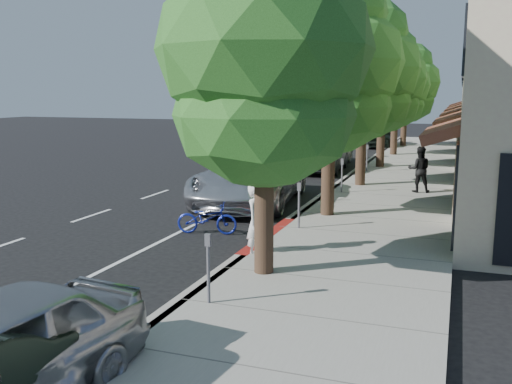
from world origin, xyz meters
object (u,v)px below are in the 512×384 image
at_px(street_tree_4, 396,87).
at_px(dark_sedan, 324,154).
at_px(street_tree_3, 383,81).
at_px(street_tree_1, 330,65).
at_px(dark_suv_far, 380,136).
at_px(white_pickup, 326,150).
at_px(pedestrian, 419,169).
at_px(silver_suv, 250,178).
at_px(street_tree_0, 264,55).
at_px(street_tree_2, 363,71).
at_px(bicycle, 207,218).
at_px(street_tree_5, 406,84).
at_px(cyclist, 257,221).

relative_size(street_tree_4, dark_sedan, 1.31).
bearing_deg(street_tree_3, street_tree_1, -90.00).
height_order(street_tree_3, dark_suv_far, street_tree_3).
bearing_deg(white_pickup, dark_sedan, -77.91).
distance_m(street_tree_1, dark_suv_far, 24.33).
xyz_separation_m(street_tree_1, pedestrian, (2.35, 5.02, -3.60)).
distance_m(dark_sedan, white_pickup, 2.55).
bearing_deg(white_pickup, street_tree_3, -16.63).
bearing_deg(street_tree_4, street_tree_3, -90.00).
bearing_deg(street_tree_4, white_pickup, -120.56).
xyz_separation_m(street_tree_4, silver_suv, (-3.07, -16.50, -3.22)).
bearing_deg(pedestrian, street_tree_0, 68.14).
bearing_deg(street_tree_2, white_pickup, 113.14).
relative_size(bicycle, dark_suv_far, 0.35).
bearing_deg(street_tree_5, street_tree_3, -90.00).
relative_size(street_tree_4, cyclist, 3.81).
distance_m(street_tree_1, dark_sedan, 11.39).
bearing_deg(street_tree_0, pedestrian, 77.98).
bearing_deg(dark_sedan, cyclist, -86.02).
height_order(street_tree_1, pedestrian, street_tree_1).
distance_m(street_tree_4, bicycle, 21.41).
xyz_separation_m(street_tree_5, dark_sedan, (-2.50, -13.54, -3.55)).
height_order(street_tree_1, street_tree_4, street_tree_1).
bearing_deg(dark_suv_far, street_tree_5, 0.43).
relative_size(white_pickup, pedestrian, 3.09).
relative_size(street_tree_3, street_tree_4, 1.06).
relative_size(silver_suv, white_pickup, 1.25).
xyz_separation_m(street_tree_0, silver_suv, (-3.07, 7.50, -3.64)).
xyz_separation_m(bicycle, dark_suv_far, (1.12, 26.89, 0.37)).
distance_m(street_tree_0, street_tree_4, 24.00).
bearing_deg(street_tree_0, silver_suv, 112.29).
relative_size(street_tree_3, pedestrian, 4.15).
bearing_deg(silver_suv, bicycle, -90.75).
distance_m(bicycle, dark_sedan, 13.38).
distance_m(street_tree_0, cyclist, 3.98).
bearing_deg(cyclist, dark_sedan, 13.53).
height_order(bicycle, dark_suv_far, dark_suv_far).
xyz_separation_m(street_tree_1, dark_suv_far, (-1.58, 23.98, -3.80)).
height_order(street_tree_3, pedestrian, street_tree_3).
distance_m(street_tree_3, white_pickup, 4.78).
height_order(street_tree_3, white_pickup, street_tree_3).
bearing_deg(pedestrian, dark_suv_far, -88.13).
bearing_deg(white_pickup, silver_suv, -89.23).
bearing_deg(street_tree_1, pedestrian, 64.96).
xyz_separation_m(street_tree_4, street_tree_5, (-0.00, 6.00, 0.25)).
xyz_separation_m(cyclist, dark_suv_far, (-0.93, 28.60, -0.07)).
bearing_deg(street_tree_1, street_tree_4, 90.00).
height_order(street_tree_2, dark_suv_far, street_tree_2).
distance_m(street_tree_1, silver_suv, 5.03).
xyz_separation_m(street_tree_0, street_tree_1, (-0.00, 6.00, 0.05)).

